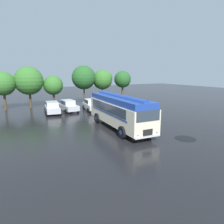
{
  "coord_description": "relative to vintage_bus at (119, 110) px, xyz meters",
  "views": [
    {
      "loc": [
        -10.34,
        -16.54,
        5.66
      ],
      "look_at": [
        -0.18,
        1.96,
        1.4
      ],
      "focal_mm": 32.0,
      "sensor_mm": 36.0,
      "label": 1
    }
  ],
  "objects": [
    {
      "name": "puddle_patch",
      "position": [
        3.28,
        -5.66,
        -1.89
      ],
      "size": [
        1.81,
        1.81,
        0.01
      ],
      "primitive_type": "cylinder",
      "color": "black",
      "rests_on": "ground"
    },
    {
      "name": "tree_extra_right",
      "position": [
        10.58,
        16.39,
        2.31
      ],
      "size": [
        3.24,
        3.24,
        5.85
      ],
      "color": "#4C3823",
      "rests_on": "ground"
    },
    {
      "name": "vintage_bus",
      "position": [
        0.0,
        0.0,
        0.0
      ],
      "size": [
        3.32,
        10.26,
        3.49
      ],
      "color": "beige",
      "rests_on": "ground"
    },
    {
      "name": "tree_centre",
      "position": [
        -2.66,
        16.65,
        1.53
      ],
      "size": [
        3.18,
        3.18,
        5.07
      ],
      "color": "#4C3823",
      "rests_on": "ground"
    },
    {
      "name": "tree_far_left",
      "position": [
        -9.99,
        16.62,
        2.12
      ],
      "size": [
        3.52,
        3.52,
        5.7
      ],
      "color": "#4C3823",
      "rests_on": "ground"
    },
    {
      "name": "car_mid_right",
      "position": [
        1.26,
        10.18,
        -1.05
      ],
      "size": [
        2.28,
        4.35,
        1.66
      ],
      "color": "silver",
      "rests_on": "ground"
    },
    {
      "name": "car_mid_left",
      "position": [
        -2.01,
        11.02,
        -1.05
      ],
      "size": [
        2.2,
        4.32,
        1.66
      ],
      "color": "#B7BABF",
      "rests_on": "ground"
    },
    {
      "name": "car_near_left",
      "position": [
        -4.39,
        10.5,
        -1.05
      ],
      "size": [
        2.32,
        4.37,
        1.66
      ],
      "color": "#B7BABF",
      "rests_on": "ground"
    },
    {
      "name": "ground_plane",
      "position": [
        0.18,
        -0.45,
        -1.89
      ],
      "size": [
        120.0,
        120.0,
        0.0
      ],
      "primitive_type": "plane",
      "color": "black"
    },
    {
      "name": "car_far_right",
      "position": [
        3.66,
        10.25,
        -1.05
      ],
      "size": [
        2.31,
        4.36,
        1.66
      ],
      "color": "#144C28",
      "rests_on": "ground"
    },
    {
      "name": "tree_far_right",
      "position": [
        6.28,
        16.29,
        2.42
      ],
      "size": [
        3.6,
        3.6,
        6.04
      ],
      "color": "#4C3823",
      "rests_on": "ground"
    },
    {
      "name": "tree_right_of_centre",
      "position": [
        2.52,
        16.38,
        2.74
      ],
      "size": [
        4.14,
        4.14,
        6.75
      ],
      "color": "#4C3823",
      "rests_on": "ground"
    },
    {
      "name": "tree_left_of_centre",
      "position": [
        -6.32,
        16.86,
        2.36
      ],
      "size": [
        4.42,
        4.42,
        6.5
      ],
      "color": "#4C3823",
      "rests_on": "ground"
    }
  ]
}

